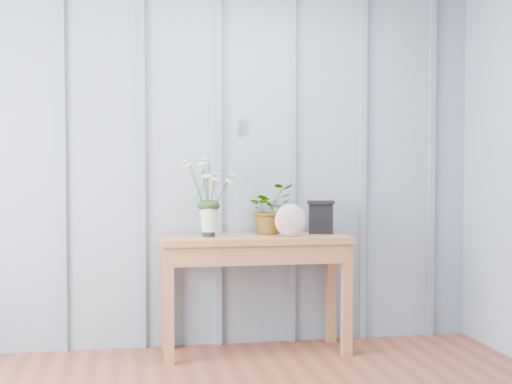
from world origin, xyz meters
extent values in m
cube|color=#7F90A4|center=(0.00, 2.25, 1.25)|extent=(4.00, 0.01, 2.50)
cube|color=#B8B8BD|center=(0.40, 2.23, 1.45)|extent=(0.03, 0.01, 0.10)
cube|color=gray|center=(-0.75, 2.23, 1.25)|extent=(0.04, 0.03, 2.50)
cube|color=gray|center=(-0.25, 2.23, 1.25)|extent=(0.04, 0.03, 2.50)
cube|color=gray|center=(0.25, 2.23, 1.25)|extent=(0.04, 0.03, 2.50)
cube|color=gray|center=(0.75, 2.23, 1.25)|extent=(0.04, 0.03, 2.50)
cube|color=gray|center=(1.25, 2.23, 1.25)|extent=(0.04, 0.03, 2.50)
cube|color=gray|center=(1.75, 2.23, 1.25)|extent=(0.04, 0.03, 2.50)
cube|color=#986239|center=(0.45, 1.99, 0.73)|extent=(1.20, 0.45, 0.04)
cube|color=#986239|center=(0.45, 1.99, 0.65)|extent=(1.13, 0.42, 0.12)
cube|color=#986239|center=(-0.10, 1.81, 0.35)|extent=(0.06, 0.06, 0.71)
cube|color=#986239|center=(1.01, 1.81, 0.35)|extent=(0.06, 0.06, 0.71)
cube|color=#986239|center=(-0.10, 2.17, 0.35)|extent=(0.06, 0.06, 0.71)
cube|color=#986239|center=(1.01, 2.17, 0.35)|extent=(0.06, 0.06, 0.71)
cylinder|color=black|center=(0.16, 1.99, 0.78)|extent=(0.08, 0.08, 0.05)
cone|color=silver|center=(0.16, 1.99, 0.85)|extent=(0.12, 0.12, 0.19)
ellipsoid|color=#143513|center=(0.16, 1.99, 0.95)|extent=(0.15, 0.12, 0.08)
imported|color=#143513|center=(0.57, 2.11, 0.91)|extent=(0.37, 0.35, 0.33)
ellipsoid|color=#935A72|center=(0.66, 1.89, 0.85)|extent=(0.21, 0.06, 0.20)
cube|color=black|center=(0.90, 2.06, 0.85)|extent=(0.18, 0.15, 0.19)
cube|color=black|center=(0.90, 2.06, 0.95)|extent=(0.20, 0.17, 0.02)
camera|label=1|loc=(-0.33, -2.45, 1.21)|focal=50.00mm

